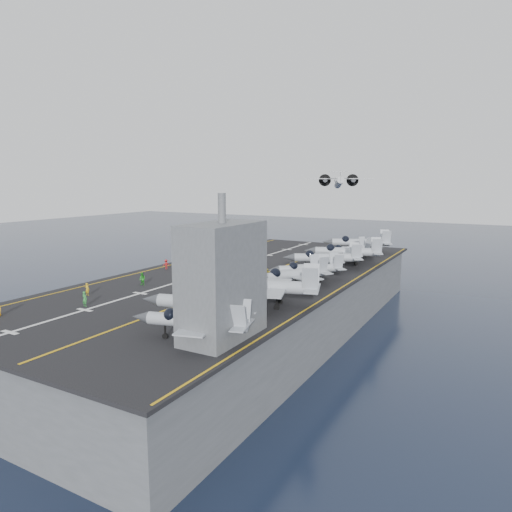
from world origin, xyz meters
The scene contains 26 objects.
ground centered at (0.00, 0.00, 0.00)m, with size 500.00×500.00×0.00m, color #142135.
hull centered at (0.00, 0.00, 5.00)m, with size 36.00×90.00×10.00m, color #56595E.
flight_deck centered at (0.00, 0.00, 10.20)m, with size 38.00×92.00×0.40m, color black.
foul_line centered at (3.00, 0.00, 10.42)m, with size 0.35×90.00×0.02m, color gold.
landing_centerline centered at (-6.00, 0.00, 10.42)m, with size 0.50×90.00×0.02m, color silver.
deck_edge_port centered at (-17.00, 0.00, 10.42)m, with size 0.25×90.00×0.02m, color gold.
deck_edge_stbd centered at (18.50, 0.00, 10.42)m, with size 0.25×90.00×0.02m, color gold.
island_superstructure centered at (15.00, -30.00, 17.90)m, with size 5.00×10.00×15.00m, color #56595E, non-canonical shape.
fighter_jet_0 centered at (13.33, -32.33, 12.62)m, with size 14.54×11.50×4.44m, color #9CA7AE, non-canonical shape.
fighter_jet_1 centered at (10.92, -26.96, 12.93)m, with size 16.53×13.02×5.06m, color #90969E, non-canonical shape.
fighter_jet_2 centered at (13.19, -17.12, 13.20)m, with size 18.68×15.22×5.61m, color #8E959F, non-canonical shape.
fighter_jet_3 centered at (12.36, -6.89, 12.79)m, with size 15.00×16.56×4.79m, color #9199A0, non-canonical shape.
fighter_jet_4 centered at (12.38, -0.10, 12.61)m, with size 15.15×14.74×4.41m, color #9BA4AD, non-canonical shape.
fighter_jet_5 centered at (11.49, 10.19, 12.89)m, with size 17.13×15.11×4.98m, color #959BA5, non-canonical shape.
fighter_jet_6 centered at (12.84, 18.25, 13.04)m, with size 17.70×14.59×5.28m, color #9CA5AC, non-canonical shape.
fighter_jet_7 centered at (11.34, 23.58, 12.61)m, with size 13.89×15.28×4.42m, color gray, non-canonical shape.
fighter_jet_8 centered at (11.09, 33.01, 13.06)m, with size 18.12×15.48×5.32m, color #9EA7AF, non-canonical shape.
tow_cart_a centered at (3.18, -20.64, 10.96)m, with size 2.13×1.70×1.11m, color yellow, non-canonical shape.
tow_cart_b centered at (3.27, 0.34, 10.95)m, with size 1.88×1.27×1.10m, color yellow, non-canonical shape.
tow_cart_c centered at (3.27, 25.11, 10.98)m, with size 2.23×1.84×1.15m, color gold, non-canonical shape.
crew_1 centered at (-11.82, -24.52, 11.31)m, with size 1.15×0.82×1.82m, color gold.
crew_2 centered at (-9.42, -15.84, 11.42)m, with size 1.23×0.83×2.05m, color green.
crew_3 centered at (-14.93, -3.59, 11.32)m, with size 1.27×1.32×1.84m, color #B21919.
crew_5 centered at (-12.80, 22.48, 11.21)m, with size 1.14×0.95×1.62m, color silver.
crew_6 centered at (-7.37, -28.77, 11.41)m, with size 1.23×0.83×2.02m, color #2C8737.
transport_plane centered at (-4.22, 61.76, 26.24)m, with size 23.58×20.24×4.70m, color white, non-canonical shape.
Camera 1 is at (40.26, -68.36, 26.50)m, focal length 32.00 mm.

